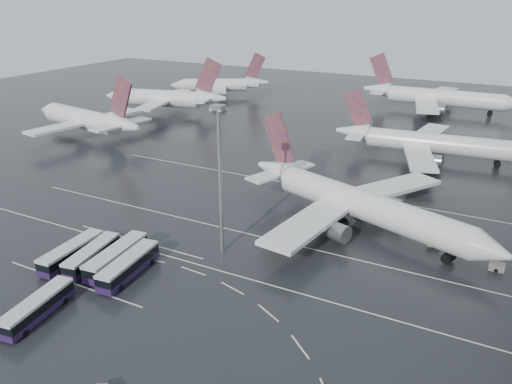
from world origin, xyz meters
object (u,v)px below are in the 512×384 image
at_px(bus_row_near_b, 92,255).
at_px(airliner_main, 357,203).
at_px(jet_remote_far, 222,85).
at_px(bus_row_near_d, 129,266).
at_px(airliner_gate_c, 436,98).
at_px(gse_cart_belly_c, 330,222).
at_px(gse_cart_belly_e, 398,211).
at_px(bus_row_far_c, 37,307).
at_px(gse_cart_belly_b, 436,219).
at_px(airliner_gate_b, 428,143).
at_px(gse_cart_belly_d, 497,267).
at_px(jet_remote_mid, 167,99).
at_px(bus_row_near_c, 116,257).
at_px(gse_cart_belly_a, 434,243).
at_px(floodlight_mast, 220,164).
at_px(jet_remote_west, 88,120).
at_px(bus_row_near_a, 72,252).

bearing_deg(bus_row_near_b, airliner_main, -53.86).
bearing_deg(jet_remote_far, bus_row_near_d, 85.56).
relative_size(airliner_gate_c, gse_cart_belly_c, 25.82).
distance_m(jet_remote_far, gse_cart_belly_e, 132.43).
xyz_separation_m(bus_row_far_c, gse_cart_belly_e, (36.69, 59.30, -1.08)).
distance_m(airliner_gate_c, gse_cart_belly_b, 104.13).
relative_size(airliner_gate_b, bus_row_far_c, 4.15).
relative_size(bus_row_near_b, gse_cart_belly_d, 5.27).
height_order(jet_remote_mid, gse_cart_belly_c, jet_remote_mid).
relative_size(bus_row_far_c, gse_cart_belly_d, 5.21).
bearing_deg(gse_cart_belly_d, bus_row_near_c, -153.35).
bearing_deg(jet_remote_mid, gse_cart_belly_c, 130.21).
distance_m(gse_cart_belly_a, gse_cart_belly_d, 11.26).
xyz_separation_m(airliner_gate_b, bus_row_near_d, (-31.37, -84.24, -2.75)).
xyz_separation_m(bus_row_near_b, floodlight_mast, (17.06, 13.73, 14.73)).
relative_size(airliner_main, bus_row_near_d, 4.05).
height_order(bus_row_far_c, gse_cart_belly_e, bus_row_far_c).
relative_size(airliner_gate_b, bus_row_near_c, 3.74).
height_order(airliner_gate_c, bus_row_near_d, airliner_gate_c).
relative_size(airliner_gate_c, gse_cart_belly_e, 26.65).
distance_m(jet_remote_west, gse_cart_belly_b, 107.60).
bearing_deg(gse_cart_belly_d, gse_cart_belly_c, 173.29).
xyz_separation_m(airliner_gate_c, floodlight_mast, (-14.21, -132.95, 11.23)).
distance_m(airliner_main, gse_cart_belly_e, 12.47).
relative_size(jet_remote_mid, floodlight_mast, 1.84).
bearing_deg(bus_row_near_d, gse_cart_belly_b, -48.43).
bearing_deg(gse_cart_belly_b, bus_row_far_c, -127.05).
xyz_separation_m(floodlight_mast, gse_cart_belly_b, (31.25, 30.33, -15.87)).
height_order(jet_remote_far, gse_cart_belly_d, jet_remote_far).
distance_m(bus_row_near_b, gse_cart_belly_b, 65.39).
height_order(bus_row_near_c, bus_row_far_c, bus_row_near_c).
height_order(airliner_main, floodlight_mast, floodlight_mast).
distance_m(bus_row_near_b, gse_cart_belly_d, 67.08).
distance_m(bus_row_near_c, floodlight_mast, 23.07).
bearing_deg(airliner_gate_b, gse_cart_belly_e, -92.64).
distance_m(bus_row_near_d, bus_row_far_c, 15.09).
xyz_separation_m(airliner_main, gse_cart_belly_b, (13.67, 9.32, -4.26)).
bearing_deg(jet_remote_mid, gse_cart_belly_a, 135.65).
height_order(bus_row_near_d, gse_cart_belly_a, bus_row_near_d).
relative_size(airliner_main, gse_cart_belly_e, 25.27).
bearing_deg(jet_remote_west, gse_cart_belly_d, 175.46).
xyz_separation_m(jet_remote_mid, bus_row_near_b, (57.43, -96.83, -3.75)).
bearing_deg(floodlight_mast, bus_row_near_a, -144.67).
distance_m(jet_remote_mid, bus_row_near_d, 116.79).
bearing_deg(bus_row_near_c, bus_row_near_b, 101.15).
bearing_deg(gse_cart_belly_c, bus_row_near_c, -129.37).
distance_m(airliner_gate_b, bus_row_near_b, 93.03).
distance_m(airliner_main, gse_cart_belly_d, 26.54).
relative_size(bus_row_near_a, gse_cart_belly_b, 6.62).
xyz_separation_m(bus_row_near_c, bus_row_near_d, (3.64, -1.19, -0.06)).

